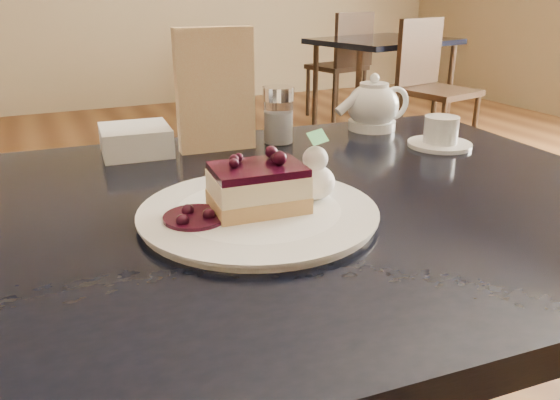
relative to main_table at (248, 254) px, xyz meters
name	(u,v)px	position (x,y,z in m)	size (l,w,h in m)	color
main_table	(248,254)	(0.00, 0.00, 0.00)	(1.30, 0.92, 0.78)	black
dessert_plate	(258,213)	(0.00, -0.05, 0.09)	(0.32, 0.32, 0.01)	white
cheesecake_slice	(258,188)	(0.00, -0.05, 0.12)	(0.13, 0.10, 0.06)	tan
whipped_cream	(315,182)	(0.08, -0.05, 0.12)	(0.06, 0.06, 0.05)	white
berry_sauce	(195,217)	(-0.09, -0.05, 0.10)	(0.08, 0.08, 0.01)	black
tea_set	(385,112)	(0.42, 0.26, 0.13)	(0.21, 0.29, 0.11)	white
menu_card	(215,91)	(0.05, 0.29, 0.19)	(0.14, 0.03, 0.23)	#F7E6B1
sugar_shaker	(278,115)	(0.18, 0.28, 0.14)	(0.06, 0.06, 0.11)	white
napkin_stack	(136,140)	(-0.09, 0.33, 0.11)	(0.12, 0.12, 0.05)	white
bg_table_far_right	(378,125)	(2.20, 2.79, -0.63)	(1.09, 1.74, 1.16)	black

